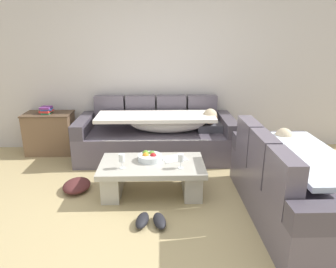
{
  "coord_description": "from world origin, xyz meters",
  "views": [
    {
      "loc": [
        0.05,
        -2.8,
        1.79
      ],
      "look_at": [
        0.15,
        1.04,
        0.55
      ],
      "focal_mm": 33.03,
      "sensor_mm": 36.0,
      "label": 1
    }
  ],
  "objects_px": {
    "wine_glass_near_right": "(181,158)",
    "book_stack_on_cabinet": "(47,110)",
    "couch_along_wall": "(158,136)",
    "fruit_bowl": "(150,157)",
    "open_magazine": "(174,159)",
    "crumpled_garment": "(77,185)",
    "coffee_table": "(152,174)",
    "wine_glass_near_left": "(122,158)",
    "pair_of_shoes": "(151,221)",
    "couch_near_window": "(295,185)",
    "side_cabinet": "(50,133)"
  },
  "relations": [
    {
      "from": "wine_glass_near_right",
      "to": "book_stack_on_cabinet",
      "type": "xyz_separation_m",
      "value": [
        -1.96,
        1.51,
        0.2
      ]
    },
    {
      "from": "couch_along_wall",
      "to": "fruit_bowl",
      "type": "height_order",
      "value": "couch_along_wall"
    },
    {
      "from": "open_magazine",
      "to": "fruit_bowl",
      "type": "bearing_deg",
      "value": 166.92
    },
    {
      "from": "fruit_bowl",
      "to": "crumpled_garment",
      "type": "height_order",
      "value": "fruit_bowl"
    },
    {
      "from": "coffee_table",
      "to": "wine_glass_near_right",
      "type": "distance_m",
      "value": 0.44
    },
    {
      "from": "wine_glass_near_right",
      "to": "couch_along_wall",
      "type": "bearing_deg",
      "value": 100.93
    },
    {
      "from": "couch_along_wall",
      "to": "coffee_table",
      "type": "distance_m",
      "value": 1.15
    },
    {
      "from": "wine_glass_near_left",
      "to": "book_stack_on_cabinet",
      "type": "bearing_deg",
      "value": 131.18
    },
    {
      "from": "wine_glass_near_right",
      "to": "pair_of_shoes",
      "type": "height_order",
      "value": "wine_glass_near_right"
    },
    {
      "from": "couch_along_wall",
      "to": "wine_glass_near_left",
      "type": "relative_size",
      "value": 13.91
    },
    {
      "from": "crumpled_garment",
      "to": "wine_glass_near_right",
      "type": "bearing_deg",
      "value": -10.97
    },
    {
      "from": "book_stack_on_cabinet",
      "to": "wine_glass_near_left",
      "type": "bearing_deg",
      "value": -48.82
    },
    {
      "from": "couch_along_wall",
      "to": "wine_glass_near_left",
      "type": "distance_m",
      "value": 1.35
    },
    {
      "from": "couch_along_wall",
      "to": "open_magazine",
      "type": "xyz_separation_m",
      "value": [
        0.19,
        -1.03,
        0.05
      ]
    },
    {
      "from": "couch_near_window",
      "to": "wine_glass_near_right",
      "type": "distance_m",
      "value": 1.2
    },
    {
      "from": "wine_glass_near_left",
      "to": "wine_glass_near_right",
      "type": "bearing_deg",
      "value": -1.52
    },
    {
      "from": "coffee_table",
      "to": "open_magazine",
      "type": "xyz_separation_m",
      "value": [
        0.26,
        0.12,
        0.15
      ]
    },
    {
      "from": "wine_glass_near_left",
      "to": "book_stack_on_cabinet",
      "type": "distance_m",
      "value": 2.0
    },
    {
      "from": "crumpled_garment",
      "to": "side_cabinet",
      "type": "bearing_deg",
      "value": 119.21
    },
    {
      "from": "crumpled_garment",
      "to": "couch_along_wall",
      "type": "bearing_deg",
      "value": 47.01
    },
    {
      "from": "couch_along_wall",
      "to": "side_cabinet",
      "type": "height_order",
      "value": "couch_along_wall"
    },
    {
      "from": "couch_near_window",
      "to": "wine_glass_near_right",
      "type": "bearing_deg",
      "value": 72.73
    },
    {
      "from": "wine_glass_near_right",
      "to": "pair_of_shoes",
      "type": "xyz_separation_m",
      "value": [
        -0.32,
        -0.5,
        -0.45
      ]
    },
    {
      "from": "wine_glass_near_left",
      "to": "side_cabinet",
      "type": "distance_m",
      "value": 1.99
    },
    {
      "from": "couch_near_window",
      "to": "crumpled_garment",
      "type": "xyz_separation_m",
      "value": [
        -2.37,
        0.59,
        -0.28
      ]
    },
    {
      "from": "couch_along_wall",
      "to": "open_magazine",
      "type": "bearing_deg",
      "value": -79.41
    },
    {
      "from": "wine_glass_near_left",
      "to": "pair_of_shoes",
      "type": "height_order",
      "value": "wine_glass_near_left"
    },
    {
      "from": "couch_along_wall",
      "to": "side_cabinet",
      "type": "relative_size",
      "value": 3.21
    },
    {
      "from": "couch_along_wall",
      "to": "side_cabinet",
      "type": "xyz_separation_m",
      "value": [
        -1.7,
        0.23,
        -0.01
      ]
    },
    {
      "from": "couch_along_wall",
      "to": "wine_glass_near_right",
      "type": "bearing_deg",
      "value": -79.07
    },
    {
      "from": "side_cabinet",
      "to": "pair_of_shoes",
      "type": "relative_size",
      "value": 2.13
    },
    {
      "from": "coffee_table",
      "to": "crumpled_garment",
      "type": "height_order",
      "value": "coffee_table"
    },
    {
      "from": "book_stack_on_cabinet",
      "to": "coffee_table",
      "type": "bearing_deg",
      "value": -39.91
    },
    {
      "from": "open_magazine",
      "to": "side_cabinet",
      "type": "relative_size",
      "value": 0.39
    },
    {
      "from": "wine_glass_near_left",
      "to": "open_magazine",
      "type": "height_order",
      "value": "wine_glass_near_left"
    },
    {
      "from": "coffee_table",
      "to": "side_cabinet",
      "type": "distance_m",
      "value": 2.13
    },
    {
      "from": "wine_glass_near_left",
      "to": "side_cabinet",
      "type": "xyz_separation_m",
      "value": [
        -1.3,
        1.5,
        -0.17
      ]
    },
    {
      "from": "wine_glass_near_right",
      "to": "side_cabinet",
      "type": "bearing_deg",
      "value": 142.05
    },
    {
      "from": "open_magazine",
      "to": "couch_near_window",
      "type": "bearing_deg",
      "value": -46.41
    },
    {
      "from": "coffee_table",
      "to": "open_magazine",
      "type": "bearing_deg",
      "value": 24.15
    },
    {
      "from": "couch_along_wall",
      "to": "side_cabinet",
      "type": "bearing_deg",
      "value": 172.4
    },
    {
      "from": "couch_along_wall",
      "to": "wine_glass_near_left",
      "type": "bearing_deg",
      "value": -107.26
    },
    {
      "from": "wine_glass_near_right",
      "to": "book_stack_on_cabinet",
      "type": "relative_size",
      "value": 0.76
    },
    {
      "from": "coffee_table",
      "to": "open_magazine",
      "type": "height_order",
      "value": "open_magazine"
    },
    {
      "from": "crumpled_garment",
      "to": "wine_glass_near_left",
      "type": "bearing_deg",
      "value": -20.71
    },
    {
      "from": "fruit_bowl",
      "to": "open_magazine",
      "type": "height_order",
      "value": "fruit_bowl"
    },
    {
      "from": "coffee_table",
      "to": "book_stack_on_cabinet",
      "type": "height_order",
      "value": "book_stack_on_cabinet"
    },
    {
      "from": "wine_glass_near_right",
      "to": "coffee_table",
      "type": "bearing_deg",
      "value": 155.42
    },
    {
      "from": "couch_near_window",
      "to": "fruit_bowl",
      "type": "height_order",
      "value": "couch_near_window"
    },
    {
      "from": "couch_near_window",
      "to": "book_stack_on_cabinet",
      "type": "relative_size",
      "value": 8.69
    }
  ]
}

